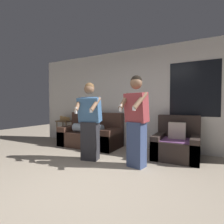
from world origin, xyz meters
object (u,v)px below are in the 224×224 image
object	(u,v)px
person_left	(90,122)
person_right	(136,120)
armchair	(177,144)
couch	(91,135)
side_table	(65,124)

from	to	relation	value
person_left	person_right	xyz separation A→B (m)	(1.02, 0.05, 0.06)
armchair	couch	bearing A→B (deg)	178.73
couch	person_left	bearing A→B (deg)	-56.95
side_table	person_right	world-z (taller)	person_right
couch	person_right	xyz separation A→B (m)	(1.73, -1.04, 0.56)
side_table	couch	bearing A→B (deg)	-10.57
couch	person_left	xyz separation A→B (m)	(0.71, -1.09, 0.50)
couch	person_left	size ratio (longest dim) A/B	1.04
couch	armchair	xyz separation A→B (m)	(2.33, -0.05, -0.02)
couch	armchair	size ratio (longest dim) A/B	1.80
person_left	person_right	distance (m)	1.02
couch	person_right	size ratio (longest dim) A/B	0.99
person_left	person_right	bearing A→B (deg)	2.90
armchair	person_right	bearing A→B (deg)	-121.25
side_table	person_left	xyz separation A→B (m)	(1.93, -1.32, 0.27)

